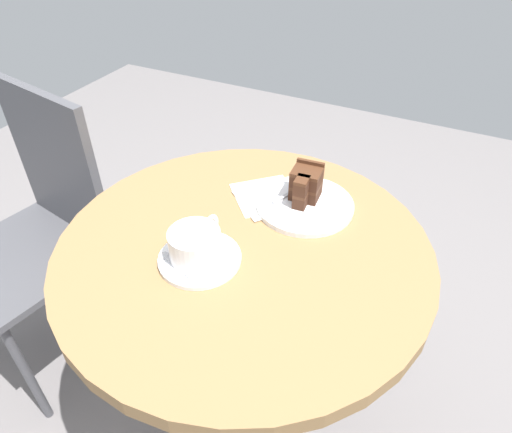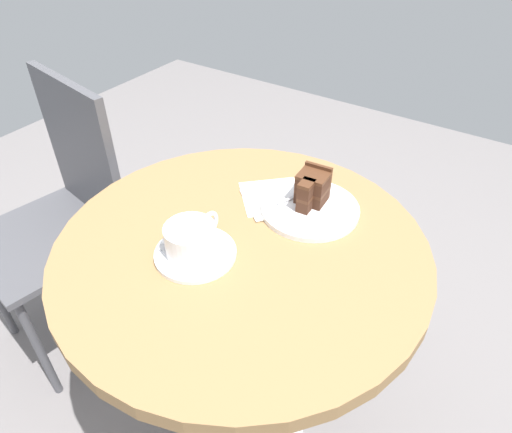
% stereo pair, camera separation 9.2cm
% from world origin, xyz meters
% --- Properties ---
extents(ground_plane, '(4.40, 4.40, 0.01)m').
position_xyz_m(ground_plane, '(0.00, 0.00, -0.01)').
color(ground_plane, slate).
rests_on(ground_plane, ground).
extents(cafe_table, '(0.76, 0.76, 0.70)m').
position_xyz_m(cafe_table, '(0.00, 0.00, 0.59)').
color(cafe_table, olive).
rests_on(cafe_table, ground).
extents(saucer, '(0.16, 0.16, 0.01)m').
position_xyz_m(saucer, '(-0.08, 0.05, 0.71)').
color(saucer, white).
rests_on(saucer, cafe_table).
extents(coffee_cup, '(0.13, 0.10, 0.06)m').
position_xyz_m(coffee_cup, '(-0.08, 0.06, 0.75)').
color(coffee_cup, white).
rests_on(coffee_cup, saucer).
extents(teaspoon, '(0.04, 0.10, 0.00)m').
position_xyz_m(teaspoon, '(-0.12, 0.09, 0.72)').
color(teaspoon, '#B7B7BC').
rests_on(teaspoon, saucer).
extents(cake_plate, '(0.22, 0.22, 0.01)m').
position_xyz_m(cake_plate, '(0.17, -0.06, 0.71)').
color(cake_plate, white).
rests_on(cake_plate, cafe_table).
extents(cake_slice, '(0.09, 0.07, 0.08)m').
position_xyz_m(cake_slice, '(0.19, -0.06, 0.75)').
color(cake_slice, '#422619').
rests_on(cake_slice, cake_plate).
extents(fork, '(0.14, 0.07, 0.00)m').
position_xyz_m(fork, '(0.22, -0.04, 0.72)').
color(fork, '#B7B7BC').
rests_on(fork, cake_plate).
extents(napkin, '(0.19, 0.19, 0.00)m').
position_xyz_m(napkin, '(0.16, 0.03, 0.71)').
color(napkin, silver).
rests_on(napkin, cafe_table).
extents(cafe_chair, '(0.44, 0.44, 0.87)m').
position_xyz_m(cafe_chair, '(0.03, 0.66, 0.51)').
color(cafe_chair, '#4C4C51').
rests_on(cafe_chair, ground).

